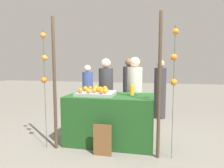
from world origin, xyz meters
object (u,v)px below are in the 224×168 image
at_px(stall_counter, 110,119).
at_px(vendor_right, 135,97).
at_px(orange_0, 96,88).
at_px(vendor_left, 106,97).
at_px(juice_bottle, 132,90).
at_px(orange_1, 105,91).
at_px(chalkboard_sign, 103,140).

xyz_separation_m(stall_counter, vendor_right, (0.38, 0.80, 0.31)).
xyz_separation_m(orange_0, vendor_left, (0.09, 0.52, -0.27)).
xyz_separation_m(juice_bottle, vendor_left, (-0.67, 0.66, -0.26)).
height_order(orange_0, juice_bottle, juice_bottle).
relative_size(orange_0, orange_1, 1.08).
bearing_deg(orange_1, orange_0, 127.05).
xyz_separation_m(stall_counter, juice_bottle, (0.40, 0.09, 0.56)).
xyz_separation_m(orange_1, juice_bottle, (0.46, 0.26, -0.01)).
relative_size(orange_1, vendor_left, 0.05).
bearing_deg(stall_counter, juice_bottle, 12.50).
relative_size(orange_1, chalkboard_sign, 0.15).
relative_size(chalkboard_sign, vendor_left, 0.33).
height_order(chalkboard_sign, vendor_left, vendor_left).
height_order(stall_counter, chalkboard_sign, stall_counter).
relative_size(orange_0, vendor_right, 0.05).
relative_size(orange_0, vendor_left, 0.06).
xyz_separation_m(orange_1, chalkboard_sign, (0.06, -0.44, -0.77)).
bearing_deg(orange_0, juice_bottle, -10.49).
xyz_separation_m(orange_0, vendor_right, (0.74, 0.57, -0.25)).
height_order(orange_1, vendor_left, vendor_left).
bearing_deg(stall_counter, vendor_left, 109.78).
bearing_deg(juice_bottle, orange_0, 169.51).
bearing_deg(orange_0, vendor_right, 37.25).
distance_m(chalkboard_sign, vendor_right, 1.54).
relative_size(orange_0, chalkboard_sign, 0.17).
bearing_deg(orange_0, chalkboard_sign, -66.51).
relative_size(stall_counter, orange_0, 18.00).
xyz_separation_m(orange_1, vendor_right, (0.44, 0.96, -0.25)).
bearing_deg(vendor_right, orange_0, -142.75).
bearing_deg(orange_1, vendor_left, 102.89).
bearing_deg(orange_0, orange_1, -52.95).
xyz_separation_m(stall_counter, orange_1, (-0.06, -0.17, 0.57)).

